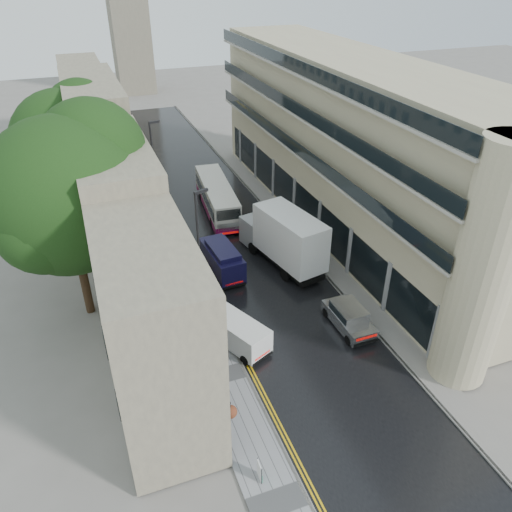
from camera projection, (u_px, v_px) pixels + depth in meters
ground at (423, 511)px, 21.96m from camera, size 200.00×200.00×0.00m
road at (230, 231)px, 43.93m from camera, size 9.00×85.00×0.02m
left_sidewalk at (165, 242)px, 42.15m from camera, size 2.70×85.00×0.12m
right_sidewalk at (287, 221)px, 45.51m from camera, size 1.80×85.00×0.12m
old_shop_row at (107, 171)px, 39.97m from camera, size 4.50×56.00×12.00m
modern_block at (349, 146)px, 42.16m from camera, size 8.00×40.00×14.00m
tree_near at (71, 221)px, 30.58m from camera, size 10.56×10.56×13.89m
tree_far at (68, 160)px, 41.43m from camera, size 9.24×9.24×12.46m
cream_bus at (211, 213)px, 43.91m from camera, size 3.30×10.44×2.80m
white_lorry at (286, 254)px, 36.18m from camera, size 4.32×9.09×4.59m
silver_hatchback at (349, 334)px, 30.90m from camera, size 1.90×4.26×1.59m
white_van at (245, 352)px, 29.29m from camera, size 3.42×4.62×1.92m
navy_van at (219, 273)px, 35.96m from camera, size 2.29×5.00×2.48m
pedestrian at (175, 251)px, 39.32m from camera, size 0.65×0.51×1.57m
lamp_post_near at (199, 254)px, 32.05m from camera, size 0.99×0.53×8.64m
lamp_post_far at (154, 169)px, 44.66m from camera, size 0.98×0.34×8.53m
estate_sign at (259, 471)px, 22.95m from camera, size 0.11×0.61×1.02m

